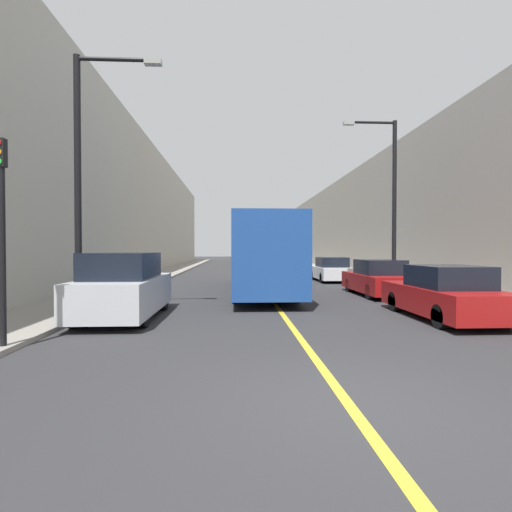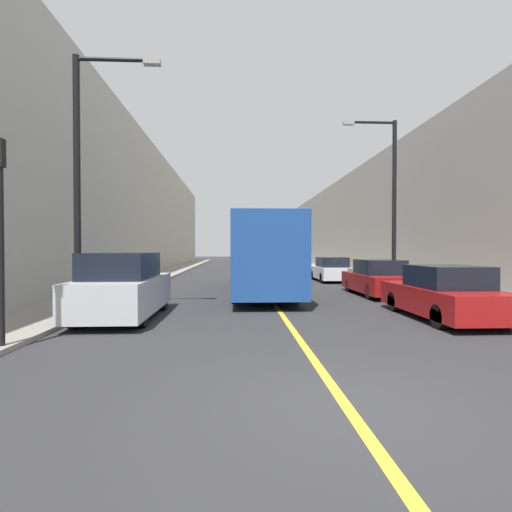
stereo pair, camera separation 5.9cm
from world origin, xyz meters
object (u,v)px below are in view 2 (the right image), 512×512
object	(u,v)px
parked_suv_left	(123,288)
car_right_near	(444,295)
street_lamp_left	(84,167)
traffic_light	(1,233)
car_right_far	(331,270)
street_lamp_right	(390,194)
bus	(259,254)
car_right_mid	(378,279)

from	to	relation	value
parked_suv_left	car_right_near	size ratio (longest dim) A/B	1.01
street_lamp_left	traffic_light	xyz separation A→B (m)	(-0.12, -4.01, -2.10)
car_right_far	street_lamp_left	xyz separation A→B (m)	(-10.33, -12.32, 3.74)
street_lamp_right	traffic_light	distance (m)	15.94
car_right_near	car_right_far	bearing A→B (deg)	90.10
parked_suv_left	bus	bearing A→B (deg)	58.21
car_right_far	bus	bearing A→B (deg)	-130.24
car_right_far	street_lamp_right	xyz separation A→B (m)	(1.35, -5.86, 3.92)
car_right_near	street_lamp_right	xyz separation A→B (m)	(1.33, 7.40, 3.91)
street_lamp_right	traffic_light	bearing A→B (deg)	-138.40
bus	street_lamp_left	xyz separation A→B (m)	(-5.54, -6.66, 2.65)
street_lamp_left	traffic_light	size ratio (longest dim) A/B	1.88
car_right_near	car_right_far	world-z (taller)	car_right_near
car_right_far	street_lamp_left	distance (m)	16.51
car_right_near	street_lamp_right	size ratio (longest dim) A/B	0.59
car_right_near	street_lamp_right	bearing A→B (deg)	79.84
car_right_near	car_right_mid	bearing A→B (deg)	88.26
bus	car_right_far	bearing A→B (deg)	49.76
car_right_mid	street_lamp_right	bearing A→B (deg)	54.75
street_lamp_left	bus	bearing A→B (deg)	50.25
bus	street_lamp_right	size ratio (longest dim) A/B	1.59
car_right_mid	parked_suv_left	bearing A→B (deg)	-150.96
car_right_near	traffic_light	size ratio (longest dim) A/B	1.15
parked_suv_left	street_lamp_right	size ratio (longest dim) A/B	0.59
bus	street_lamp_right	distance (m)	6.77
car_right_near	car_right_far	distance (m)	13.26
car_right_near	car_right_mid	size ratio (longest dim) A/B	1.00
street_lamp_left	parked_suv_left	bearing A→B (deg)	-16.25
car_right_mid	street_lamp_right	world-z (taller)	street_lamp_right
car_right_mid	street_lamp_right	size ratio (longest dim) A/B	0.59
parked_suv_left	street_lamp_left	world-z (taller)	street_lamp_left
bus	car_right_mid	size ratio (longest dim) A/B	2.70
street_lamp_left	traffic_light	bearing A→B (deg)	-91.69
parked_suv_left	car_right_mid	size ratio (longest dim) A/B	1.01
parked_suv_left	car_right_far	xyz separation A→B (m)	(9.14, 12.67, -0.20)
car_right_mid	street_lamp_right	xyz separation A→B (m)	(1.15, 1.63, 3.90)
car_right_mid	street_lamp_left	size ratio (longest dim) A/B	0.62
car_right_near	street_lamp_left	xyz separation A→B (m)	(-10.35, 0.94, 3.72)
parked_suv_left	car_right_mid	bearing A→B (deg)	29.04
car_right_near	street_lamp_left	world-z (taller)	street_lamp_left
car_right_far	street_lamp_right	distance (m)	7.18
car_right_near	parked_suv_left	bearing A→B (deg)	176.33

